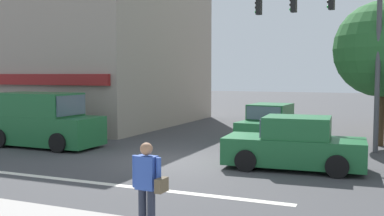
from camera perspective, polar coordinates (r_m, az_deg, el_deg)
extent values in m
plane|color=#3D3D3F|center=(14.77, -1.99, -6.77)|extent=(120.00, 120.00, 0.00)
cube|color=silver|center=(11.77, -9.32, -9.67)|extent=(9.00, 0.24, 0.01)
cube|color=gray|center=(28.06, -14.52, 7.70)|extent=(13.04, 11.51, 9.15)
cube|color=maroon|center=(23.63, -23.12, 3.37)|extent=(12.39, 0.24, 0.50)
cylinder|color=#4C3823|center=(19.34, 22.79, -0.87)|extent=(0.32, 0.32, 2.42)
sphere|color=#28602D|center=(19.30, 23.01, 6.91)|extent=(3.77, 3.77, 3.77)
cylinder|color=brown|center=(23.30, -15.91, 7.16)|extent=(0.22, 0.22, 8.14)
cylinder|color=#47474C|center=(17.52, 22.53, 4.84)|extent=(0.18, 0.18, 6.20)
cube|color=black|center=(18.00, 17.31, 12.78)|extent=(0.23, 0.26, 0.60)
sphere|color=black|center=(18.03, 16.93, 12.77)|extent=(0.12, 0.12, 0.12)
sphere|color=green|center=(18.00, 16.92, 12.21)|extent=(0.12, 0.12, 0.12)
cube|color=black|center=(18.36, 12.80, 12.69)|extent=(0.23, 0.26, 0.60)
sphere|color=black|center=(18.42, 12.44, 13.24)|extent=(0.12, 0.12, 0.12)
sphere|color=black|center=(18.39, 12.44, 12.68)|extent=(0.12, 0.12, 0.12)
sphere|color=green|center=(18.37, 12.43, 12.13)|extent=(0.12, 0.12, 0.12)
cube|color=black|center=(18.82, 8.49, 12.54)|extent=(0.23, 0.26, 0.60)
sphere|color=black|center=(18.89, 8.15, 13.07)|extent=(0.12, 0.12, 0.12)
sphere|color=black|center=(18.86, 8.15, 12.52)|extent=(0.12, 0.12, 0.12)
sphere|color=green|center=(18.84, 8.14, 11.98)|extent=(0.12, 0.12, 0.12)
cube|color=#1E6033|center=(13.85, 12.76, -5.34)|extent=(4.20, 1.96, 0.80)
cube|color=#1E6033|center=(13.74, 13.22, -2.40)|extent=(2.00, 1.68, 0.64)
cube|color=#475666|center=(13.87, 9.23, -2.27)|extent=(0.15, 1.44, 0.54)
cylinder|color=black|center=(13.27, 6.82, -6.66)|extent=(0.65, 0.22, 0.64)
cylinder|color=black|center=(14.91, 8.24, -5.46)|extent=(0.65, 0.22, 0.64)
cylinder|color=black|center=(12.97, 17.94, -7.09)|extent=(0.65, 0.22, 0.64)
cylinder|color=black|center=(14.64, 18.10, -5.80)|extent=(0.65, 0.22, 0.64)
cube|color=#1E6033|center=(18.58, -18.22, -2.64)|extent=(4.61, 1.87, 1.10)
cube|color=#1E6033|center=(18.69, -18.98, 0.46)|extent=(3.21, 1.82, 0.90)
cube|color=#475666|center=(17.64, -15.08, 0.33)|extent=(0.07, 1.66, 0.76)
cylinder|color=black|center=(18.43, -12.96, -3.53)|extent=(0.72, 0.20, 0.72)
cylinder|color=black|center=(17.00, -16.65, -4.26)|extent=(0.72, 0.20, 0.72)
cylinder|color=black|center=(20.24, -19.49, -2.98)|extent=(0.72, 0.20, 0.72)
cube|color=#1E6033|center=(19.36, 9.82, -2.58)|extent=(1.97, 4.20, 0.80)
cube|color=#1E6033|center=(19.38, 9.93, -0.43)|extent=(1.68, 2.00, 0.64)
cube|color=#475666|center=(18.46, 9.05, -0.66)|extent=(1.44, 0.16, 0.54)
cylinder|color=black|center=(17.94, 11.21, -3.85)|extent=(0.22, 0.65, 0.64)
cylinder|color=black|center=(18.47, 6.12, -3.56)|extent=(0.22, 0.65, 0.64)
cylinder|color=black|center=(20.38, 13.15, -2.91)|extent=(0.22, 0.65, 0.64)
cylinder|color=black|center=(20.85, 8.60, -2.69)|extent=(0.22, 0.65, 0.64)
cylinder|color=#232838|center=(8.04, -6.30, -13.10)|extent=(0.14, 0.14, 0.86)
cylinder|color=#232838|center=(7.95, -5.19, -13.30)|extent=(0.14, 0.14, 0.86)
cube|color=#2D4CA5|center=(7.81, -5.79, -8.16)|extent=(0.37, 0.24, 0.58)
sphere|color=#9E7051|center=(7.73, -5.81, -5.19)|extent=(0.22, 0.22, 0.22)
cylinder|color=#2D4CA5|center=(7.94, -7.26, -7.96)|extent=(0.09, 0.09, 0.56)
cylinder|color=#2D4CA5|center=(7.69, -4.27, -8.35)|extent=(0.09, 0.09, 0.56)
cube|color=brown|center=(7.65, -3.90, -9.74)|extent=(0.14, 0.29, 0.24)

